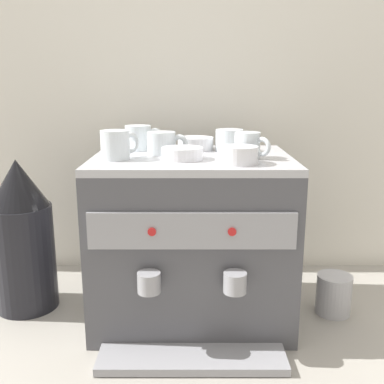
# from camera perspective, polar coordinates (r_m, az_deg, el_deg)

# --- Properties ---
(ground_plane) EXTENTS (4.00, 4.00, 0.00)m
(ground_plane) POSITION_cam_1_polar(r_m,az_deg,el_deg) (1.40, 0.00, -14.76)
(ground_plane) COLOR #9E998E
(tiled_backsplash_wall) EXTENTS (2.80, 0.03, 0.99)m
(tiled_backsplash_wall) POSITION_cam_1_polar(r_m,az_deg,el_deg) (1.60, -0.00, 7.61)
(tiled_backsplash_wall) COLOR silver
(tiled_backsplash_wall) RESTS_ON ground_plane
(espresso_machine) EXTENTS (0.54, 0.52, 0.47)m
(espresso_machine) POSITION_cam_1_polar(r_m,az_deg,el_deg) (1.30, 0.00, -5.80)
(espresso_machine) COLOR #4C4C51
(espresso_machine) RESTS_ON ground_plane
(ceramic_cup_0) EXTENTS (0.09, 0.08, 0.07)m
(ceramic_cup_0) POSITION_cam_1_polar(r_m,az_deg,el_deg) (1.21, 7.14, 5.85)
(ceramic_cup_0) COLOR silver
(ceramic_cup_0) RESTS_ON espresso_machine
(ceramic_cup_1) EXTENTS (0.10, 0.10, 0.08)m
(ceramic_cup_1) POSITION_cam_1_polar(r_m,az_deg,el_deg) (1.20, -9.48, 5.87)
(ceramic_cup_1) COLOR silver
(ceramic_cup_1) RESTS_ON espresso_machine
(ceramic_cup_2) EXTENTS (0.11, 0.08, 0.07)m
(ceramic_cup_2) POSITION_cam_1_polar(r_m,az_deg,el_deg) (1.35, -6.62, 6.80)
(ceramic_cup_2) COLOR silver
(ceramic_cup_2) RESTS_ON espresso_machine
(ceramic_cup_3) EXTENTS (0.11, 0.08, 0.06)m
(ceramic_cup_3) POSITION_cam_1_polar(r_m,az_deg,el_deg) (1.27, -3.69, 6.17)
(ceramic_cup_3) COLOR silver
(ceramic_cup_3) RESTS_ON espresso_machine
(ceramic_cup_4) EXTENTS (0.08, 0.11, 0.06)m
(ceramic_cup_4) POSITION_cam_1_polar(r_m,az_deg,el_deg) (1.33, 4.75, 6.52)
(ceramic_cup_4) COLOR silver
(ceramic_cup_4) RESTS_ON espresso_machine
(ceramic_bowl_0) EXTENTS (0.11, 0.11, 0.03)m
(ceramic_bowl_0) POSITION_cam_1_polar(r_m,az_deg,el_deg) (1.18, -1.21, 4.85)
(ceramic_bowl_0) COLOR white
(ceramic_bowl_0) RESTS_ON espresso_machine
(ceramic_bowl_1) EXTENTS (0.11, 0.11, 0.04)m
(ceramic_bowl_1) POSITION_cam_1_polar(r_m,az_deg,el_deg) (1.35, 0.46, 6.10)
(ceramic_bowl_1) COLOR white
(ceramic_bowl_1) RESTS_ON espresso_machine
(ceramic_bowl_2) EXTENTS (0.10, 0.10, 0.04)m
(ceramic_bowl_2) POSITION_cam_1_polar(r_m,az_deg,el_deg) (1.13, 5.92, 4.60)
(ceramic_bowl_2) COLOR white
(ceramic_bowl_2) RESTS_ON espresso_machine
(coffee_grinder) EXTENTS (0.18, 0.18, 0.45)m
(coffee_grinder) POSITION_cam_1_polar(r_m,az_deg,el_deg) (1.43, -20.57, -5.32)
(coffee_grinder) COLOR black
(coffee_grinder) RESTS_ON ground_plane
(milk_pitcher) EXTENTS (0.10, 0.10, 0.12)m
(milk_pitcher) POSITION_cam_1_polar(r_m,az_deg,el_deg) (1.43, 17.40, -12.18)
(milk_pitcher) COLOR #B7B7BC
(milk_pitcher) RESTS_ON ground_plane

